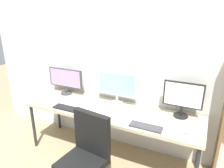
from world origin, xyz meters
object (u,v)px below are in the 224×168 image
object	(u,v)px
desk	(110,113)
keyboard_left	(66,108)
monitor_center	(117,86)
keyboard_right	(146,127)
mouse_right_side	(186,131)
office_chair	(86,166)
laptop_closed	(89,105)
monitor_left	(66,79)
mouse_left_side	(108,117)
monitor_right	(183,97)

from	to	relation	value
desk	keyboard_left	xyz separation A→B (m)	(-0.56, -0.23, 0.06)
monitor_center	keyboard_right	size ratio (longest dim) A/B	1.56
keyboard_left	mouse_right_side	bearing A→B (deg)	3.32
desk	office_chair	world-z (taller)	office_chair
laptop_closed	desk	bearing A→B (deg)	8.11
desk	laptop_closed	xyz separation A→B (m)	(-0.31, -0.03, 0.06)
monitor_center	desk	bearing A→B (deg)	-90.00
keyboard_left	laptop_closed	distance (m)	0.32
office_chair	keyboard_right	distance (m)	0.79
laptop_closed	monitor_left	bearing A→B (deg)	159.50
desk	monitor_left	bearing A→B (deg)	166.42
monitor_left	keyboard_left	xyz separation A→B (m)	(0.32, -0.44, -0.23)
office_chair	keyboard_right	xyz separation A→B (m)	(0.51, 0.50, 0.35)
mouse_right_side	monitor_left	bearing A→B (deg)	169.33
monitor_left	mouse_right_side	distance (m)	1.92
mouse_left_side	office_chair	bearing A→B (deg)	-92.92
monitor_right	mouse_left_side	bearing A→B (deg)	-151.16
mouse_left_side	laptop_closed	size ratio (longest dim) A/B	0.30
keyboard_right	mouse_right_side	xyz separation A→B (m)	(0.43, 0.09, 0.01)
monitor_center	keyboard_right	distance (m)	0.76
desk	mouse_left_side	distance (m)	0.25
office_chair	mouse_right_side	distance (m)	1.16
keyboard_right	desk	bearing A→B (deg)	157.67
keyboard_right	laptop_closed	xyz separation A→B (m)	(-0.87, 0.20, 0.00)
monitor_right	keyboard_left	distance (m)	1.53
monitor_right	keyboard_left	xyz separation A→B (m)	(-1.44, -0.44, -0.25)
mouse_left_side	laptop_closed	xyz separation A→B (m)	(-0.39, 0.20, -0.00)
laptop_closed	monitor_right	bearing A→B (deg)	14.08
monitor_right	keyboard_right	bearing A→B (deg)	-125.77
monitor_center	keyboard_left	xyz separation A→B (m)	(-0.56, -0.44, -0.26)
monitor_center	keyboard_left	world-z (taller)	monitor_center
monitor_left	mouse_right_side	size ratio (longest dim) A/B	6.21
monitor_left	monitor_right	bearing A→B (deg)	-0.00
desk	mouse_left_side	size ratio (longest dim) A/B	24.97
keyboard_left	monitor_center	bearing A→B (deg)	38.30
office_chair	monitor_left	size ratio (longest dim) A/B	1.66
keyboard_left	keyboard_right	world-z (taller)	same
office_chair	mouse_right_side	size ratio (longest dim) A/B	10.31
office_chair	monitor_left	distance (m)	1.44
monitor_center	mouse_left_side	distance (m)	0.51
monitor_left	desk	bearing A→B (deg)	-13.58
monitor_center	monitor_left	bearing A→B (deg)	-180.00
keyboard_left	mouse_left_side	world-z (taller)	mouse_left_side
desk	monitor_left	xyz separation A→B (m)	(-0.88, 0.21, 0.29)
monitor_right	mouse_right_side	bearing A→B (deg)	-72.29
mouse_left_side	mouse_right_side	xyz separation A→B (m)	(0.91, 0.09, 0.00)
keyboard_right	laptop_closed	distance (m)	0.89
desk	mouse_right_side	world-z (taller)	mouse_right_side
mouse_right_side	keyboard_right	bearing A→B (deg)	-168.23
office_chair	laptop_closed	distance (m)	0.86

